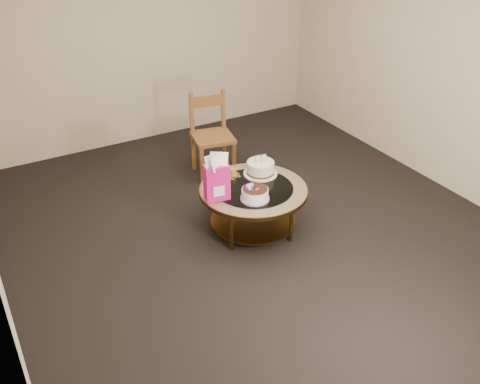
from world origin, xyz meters
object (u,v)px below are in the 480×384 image
coffee_table (253,195)px  dining_chair (212,135)px  gift_bag (217,178)px  cream_cake (260,168)px  decorated_cake (255,195)px

coffee_table → dining_chair: bearing=81.3°
coffee_table → gift_bag: bearing=-178.7°
dining_chair → coffee_table: bearing=-87.7°
gift_bag → cream_cake: bearing=28.4°
cream_cake → gift_bag: gift_bag is taller
gift_bag → dining_chair: size_ratio=0.47×
cream_cake → gift_bag: (-0.57, -0.20, 0.15)m
decorated_cake → dining_chair: bearing=78.5°
coffee_table → dining_chair: dining_chair is taller
coffee_table → gift_bag: gift_bag is taller
decorated_cake → dining_chair: (0.28, 1.40, -0.04)m
coffee_table → cream_cake: size_ratio=3.10×
gift_bag → coffee_table: bearing=10.8°
cream_cake → dining_chair: size_ratio=0.35×
cream_cake → dining_chair: 1.02m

